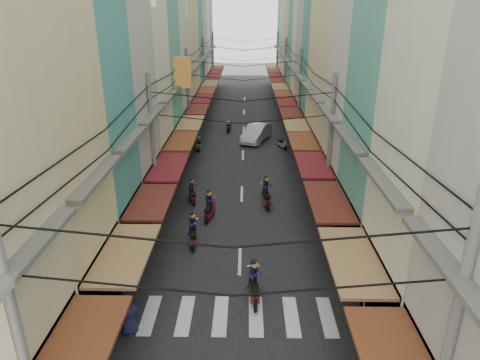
# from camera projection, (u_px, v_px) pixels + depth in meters

# --- Properties ---
(ground) EXTENTS (160.00, 160.00, 0.00)m
(ground) POSITION_uv_depth(u_px,v_px,m) (240.00, 240.00, 22.43)
(ground) COLOR slate
(ground) RESTS_ON ground
(road) EXTENTS (10.00, 80.00, 0.02)m
(road) POSITION_uv_depth(u_px,v_px,m) (243.00, 135.00, 40.99)
(road) COLOR black
(road) RESTS_ON ground
(sidewalk_left) EXTENTS (3.00, 80.00, 0.06)m
(sidewalk_left) POSITION_uv_depth(u_px,v_px,m) (176.00, 135.00, 41.08)
(sidewalk_left) COLOR slate
(sidewalk_left) RESTS_ON ground
(sidewalk_right) EXTENTS (3.00, 80.00, 0.06)m
(sidewalk_right) POSITION_uv_depth(u_px,v_px,m) (311.00, 135.00, 40.89)
(sidewalk_right) COLOR slate
(sidewalk_right) RESTS_ON ground
(crosswalk) EXTENTS (7.55, 2.40, 0.01)m
(crosswalk) POSITION_uv_depth(u_px,v_px,m) (238.00, 316.00, 16.85)
(crosswalk) COLOR silver
(crosswalk) RESTS_ON ground
(building_row_left) EXTENTS (7.80, 67.67, 23.70)m
(building_row_left) POSITION_uv_depth(u_px,v_px,m) (145.00, 29.00, 34.28)
(building_row_left) COLOR beige
(building_row_left) RESTS_ON ground
(building_row_right) EXTENTS (7.80, 68.98, 22.59)m
(building_row_right) POSITION_uv_depth(u_px,v_px,m) (343.00, 34.00, 34.08)
(building_row_right) COLOR teal
(building_row_right) RESTS_ON ground
(utility_poles) EXTENTS (10.20, 66.13, 8.20)m
(utility_poles) POSITION_uv_depth(u_px,v_px,m) (243.00, 72.00, 33.91)
(utility_poles) COLOR slate
(utility_poles) RESTS_ON ground
(white_car) EXTENTS (5.79, 3.80, 1.90)m
(white_car) POSITION_uv_depth(u_px,v_px,m) (256.00, 141.00, 39.26)
(white_car) COLOR silver
(white_car) RESTS_ON ground
(bicycle) EXTENTS (1.83, 0.75, 1.24)m
(bicycle) POSITION_uv_depth(u_px,v_px,m) (381.00, 252.00, 21.31)
(bicycle) COLOR black
(bicycle) RESTS_ON ground
(moving_scooters) EXTENTS (7.51, 28.36, 1.97)m
(moving_scooters) POSITION_uv_depth(u_px,v_px,m) (228.00, 195.00, 26.51)
(moving_scooters) COLOR black
(moving_scooters) RESTS_ON ground
(parked_scooters) EXTENTS (12.74, 13.68, 1.02)m
(parked_scooters) POSITION_uv_depth(u_px,v_px,m) (353.00, 277.00, 18.50)
(parked_scooters) COLOR black
(parked_scooters) RESTS_ON ground
(pedestrians) EXTENTS (13.65, 18.30, 2.19)m
(pedestrians) POSITION_uv_depth(u_px,v_px,m) (161.00, 202.00, 24.33)
(pedestrians) COLOR black
(pedestrians) RESTS_ON ground
(market_umbrella) EXTENTS (2.15, 2.15, 2.27)m
(market_umbrella) POSITION_uv_depth(u_px,v_px,m) (381.00, 235.00, 18.89)
(market_umbrella) COLOR #B2B2B7
(market_umbrella) RESTS_ON ground
(traffic_sign) EXTENTS (0.10, 0.65, 2.96)m
(traffic_sign) POSITION_uv_depth(u_px,v_px,m) (368.00, 275.00, 15.73)
(traffic_sign) COLOR slate
(traffic_sign) RESTS_ON ground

